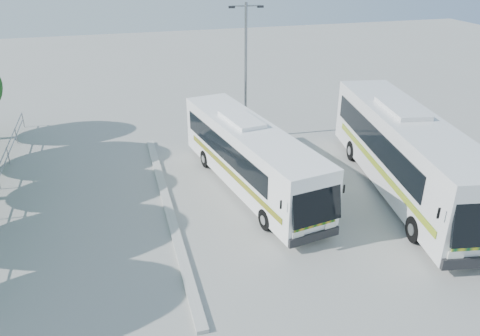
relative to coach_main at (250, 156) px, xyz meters
name	(u,v)px	position (x,y,z in m)	size (l,w,h in m)	color
ground	(227,223)	(-1.87, -2.85, -1.74)	(100.00, 100.00, 0.00)	#959591
kerb_divider	(168,206)	(-4.17, -0.85, -1.67)	(0.40, 16.00, 0.15)	#B2B2AD
coach_main	(250,156)	(0.00, 0.00, 0.00)	(4.22, 11.67, 3.18)	white
coach_adjacent	(406,152)	(7.01, -2.24, 0.30)	(4.95, 13.66, 3.72)	silver
lamppost	(246,67)	(1.64, 6.42, 2.68)	(1.96, 0.41, 8.02)	gray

